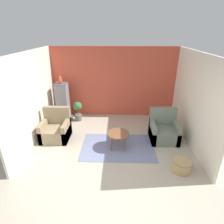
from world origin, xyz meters
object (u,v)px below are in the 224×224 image
at_px(potted_plant, 78,109).
at_px(birdcage, 63,103).
at_px(parrot, 60,80).
at_px(wicker_basket, 182,165).
at_px(armchair_right, 164,131).
at_px(coffee_table, 118,135).
at_px(armchair_left, 56,130).

bearing_deg(potted_plant, birdcage, 173.92).
relative_size(parrot, wicker_basket, 0.56).
xyz_separation_m(armchair_right, birdcage, (-3.37, 1.29, 0.37)).
relative_size(parrot, potted_plant, 0.36).
distance_m(coffee_table, armchair_right, 1.45).
bearing_deg(wicker_basket, coffee_table, 148.60).
bearing_deg(coffee_table, armchair_left, 167.22).
bearing_deg(armchair_right, armchair_left, -179.44).
height_order(potted_plant, wicker_basket, potted_plant).
distance_m(coffee_table, armchair_left, 1.95).
distance_m(coffee_table, parrot, 2.87).
height_order(birdcage, wicker_basket, birdcage).
distance_m(armchair_right, parrot, 3.80).
xyz_separation_m(armchair_right, parrot, (-3.37, 1.29, 1.20)).
height_order(birdcage, potted_plant, birdcage).
bearing_deg(parrot, potted_plant, -6.31).
xyz_separation_m(coffee_table, birdcage, (-2.00, 1.75, 0.25)).
xyz_separation_m(birdcage, parrot, (0.00, 0.00, 0.83)).
distance_m(birdcage, wicker_basket, 4.43).
distance_m(armchair_left, birdcage, 1.37).
xyz_separation_m(parrot, potted_plant, (0.53, -0.06, -1.06)).
bearing_deg(armchair_right, potted_plant, 156.54).
relative_size(coffee_table, parrot, 2.40).
bearing_deg(potted_plant, wicker_basket, -41.28).
relative_size(armchair_left, birdcage, 0.68).
distance_m(birdcage, potted_plant, 0.58).
height_order(armchair_left, armchair_right, same).
bearing_deg(coffee_table, potted_plant, 130.97).
distance_m(birdcage, parrot, 0.83).
relative_size(armchair_left, potted_plant, 1.32).
xyz_separation_m(coffee_table, parrot, (-2.00, 1.75, 1.08)).
xyz_separation_m(armchair_left, wicker_basket, (3.40, -1.35, -0.14)).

